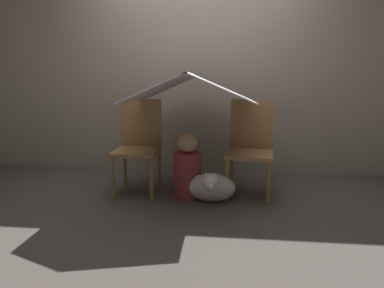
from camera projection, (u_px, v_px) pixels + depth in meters
name	position (u px, v px, depth m)	size (l,w,h in m)	color
ground_plane	(191.00, 199.00, 2.89)	(8.80, 8.80, 0.00)	#47423D
wall_back	(199.00, 70.00, 3.60)	(7.00, 0.05, 2.50)	gray
chair_left	(138.00, 142.00, 3.05)	(0.44, 0.44, 0.94)	olive
chair_right	(251.00, 144.00, 2.94)	(0.50, 0.50, 0.94)	olive
sheet_canopy	(192.00, 87.00, 2.81)	(1.12, 1.11, 0.25)	silver
person_front	(187.00, 169.00, 2.89)	(0.27, 0.27, 0.64)	maroon
dog	(211.00, 187.00, 2.78)	(0.45, 0.37, 0.34)	silver
floor_cushion	(210.00, 186.00, 3.09)	(0.45, 0.36, 0.10)	#4C7FB2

